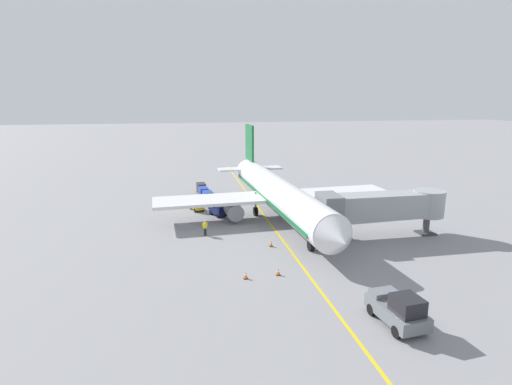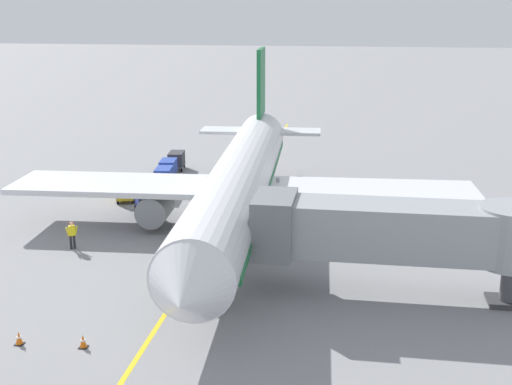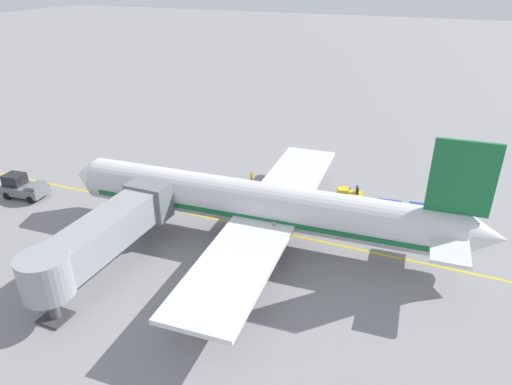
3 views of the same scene
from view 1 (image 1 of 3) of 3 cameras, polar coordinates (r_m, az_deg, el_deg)
ground_plane at (r=50.74m, az=1.40°, el=-3.59°), size 400.00×400.00×0.00m
gate_lead_in_line at (r=50.74m, az=1.40°, el=-3.59°), size 0.24×80.00×0.01m
parked_airliner at (r=49.94m, az=2.99°, el=-0.10°), size 30.25×37.33×10.63m
jet_bridge at (r=45.06m, az=17.39°, el=-1.82°), size 14.10×3.50×4.98m
pushback_tractor at (r=29.21m, az=19.45°, el=-15.31°), size 2.63×4.60×2.40m
baggage_tug_lead at (r=54.43m, az=-8.32°, el=-1.78°), size 1.93×2.75×1.62m
baggage_tug_trailing at (r=51.61m, az=-5.34°, el=-2.53°), size 2.16×2.77×1.62m
baggage_cart_front at (r=55.76m, az=-6.30°, el=-1.11°), size 1.54×2.96×1.58m
baggage_cart_second_in_train at (r=58.45m, az=-6.81°, el=-0.45°), size 1.54×2.96×1.58m
baggage_cart_third_in_train at (r=61.13m, az=-7.42°, el=0.13°), size 1.54×2.96×1.58m
baggage_cart_tail_end at (r=64.16m, az=-7.73°, el=0.75°), size 1.54×2.96×1.58m
ground_crew_wing_walker at (r=44.44m, az=-7.21°, el=-4.88°), size 0.65×0.48×1.69m
safety_cone_nose_left at (r=34.93m, az=3.16°, el=-11.13°), size 0.36×0.36×0.59m
safety_cone_nose_right at (r=41.17m, az=2.16°, el=-7.24°), size 0.36×0.36×0.59m
safety_cone_wing_tip at (r=34.26m, az=-1.45°, el=-11.62°), size 0.36×0.36×0.59m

